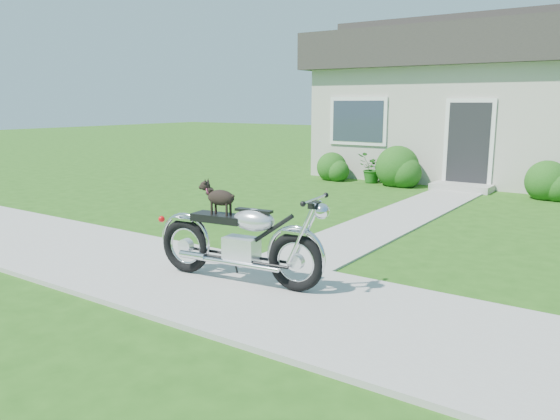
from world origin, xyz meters
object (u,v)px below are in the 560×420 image
object	(u,v)px
potted_plant_left	(371,168)
house	(559,100)
motorcycle_with_dog	(241,239)
potted_plant_right	(553,184)

from	to	relation	value
potted_plant_left	house	bearing A→B (deg)	41.77
house	motorcycle_with_dog	xyz separation A→B (m)	(-1.56, -11.86, -1.61)
potted_plant_left	potted_plant_right	bearing A→B (deg)	0.00
house	potted_plant_left	bearing A→B (deg)	-138.23
potted_plant_right	motorcycle_with_dog	xyz separation A→B (m)	(-2.05, -8.41, 0.20)
house	potted_plant_right	world-z (taller)	house
potted_plant_left	motorcycle_with_dog	bearing A→B (deg)	-74.72
house	motorcycle_with_dog	bearing A→B (deg)	-97.48
house	motorcycle_with_dog	size ratio (longest dim) A/B	5.67
motorcycle_with_dog	house	bearing A→B (deg)	75.47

